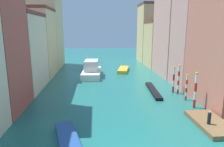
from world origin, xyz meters
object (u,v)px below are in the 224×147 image
Objects in this scene: mooring_pole_0 at (195,90)px; vaporetto_white at (92,70)px; person_on_dock at (209,118)px; motorboat_0 at (69,142)px; motorboat_1 at (123,70)px; mooring_pole_3 at (174,79)px; mooring_pole_2 at (179,79)px; mooring_pole_1 at (187,87)px; gondola_black at (153,90)px; waterfront_dock at (211,123)px.

vaporetto_white is at bearing 124.67° from mooring_pole_0.
person_on_dock is 14.65m from motorboat_0.
motorboat_1 is at bearing 103.73° from mooring_pole_0.
mooring_pole_0 is at bearing -87.74° from mooring_pole_3.
mooring_pole_2 is (0.18, 6.07, -0.04)m from mooring_pole_0.
mooring_pole_2 is 21.28m from motorboat_0.
mooring_pole_0 is at bearing -91.72° from mooring_pole_2.
mooring_pole_1 is 3.95m from mooring_pole_3.
person_on_dock reaches higher than motorboat_1.
mooring_pole_3 is at bearing -10.43° from gondola_black.
waterfront_dock is at bearing 44.88° from person_on_dock.
mooring_pole_1 reaches higher than vaporetto_white.
motorboat_1 is (-6.37, 22.22, -1.65)m from mooring_pole_1.
vaporetto_white is (-12.81, 26.19, 0.19)m from person_on_dock.
vaporetto_white reaches higher than motorboat_0.
vaporetto_white is 9.36m from motorboat_1.
mooring_pole_1 reaches higher than motorboat_1.
motorboat_1 is (-6.36, 19.21, -2.09)m from mooring_pole_2.
waterfront_dock is at bearing -77.40° from gondola_black.
vaporetto_white is (-14.26, 17.29, -0.64)m from mooring_pole_1.
mooring_pole_0 is 1.02× the size of mooring_pole_2.
motorboat_0 is at bearing -136.18° from mooring_pole_3.
mooring_pole_0 is at bearing 77.81° from person_on_dock.
gondola_black is (-3.67, 1.49, -2.26)m from mooring_pole_2.
mooring_pole_1 is at bearing -50.82° from gondola_black.
waterfront_dock is 8.50m from mooring_pole_1.
gondola_black is 17.92m from motorboat_1.
motorboat_0 is at bearing -128.46° from gondola_black.
mooring_pole_0 reaches higher than motorboat_0.
mooring_pole_0 is at bearing -55.33° from vaporetto_white.
vaporetto_white is at bearing 117.75° from waterfront_dock.
mooring_pole_1 is at bearing -74.01° from motorboat_1.
motorboat_0 is (-15.12, -2.66, 0.07)m from waterfront_dock.
gondola_black is at bearing 169.57° from mooring_pole_3.
mooring_pole_2 is 0.47× the size of vaporetto_white.
mooring_pole_3 is 0.43× the size of vaporetto_white.
motorboat_1 is (-5.55, 30.49, 0.14)m from waterfront_dock.
mooring_pole_2 is 20.21m from vaporetto_white.
motorboat_1 reaches higher than waterfront_dock.
gondola_black is at bearing 129.18° from mooring_pole_1.
gondola_black is at bearing -50.36° from vaporetto_white.
mooring_pole_1 reaches higher than gondola_black.
gondola_black is (-3.21, 0.59, -2.05)m from mooring_pole_3.
mooring_pole_1 is (0.82, 8.27, 1.78)m from waterfront_dock.
mooring_pole_2 reaches higher than motorboat_0.
motorboat_0 is at bearing -172.03° from person_on_dock.
mooring_pole_3 reaches higher than vaporetto_white.
vaporetto_white is (-14.26, 14.28, -1.09)m from mooring_pole_2.
mooring_pole_1 is at bearing -89.87° from mooring_pole_2.
waterfront_dock is 0.61× the size of vaporetto_white.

